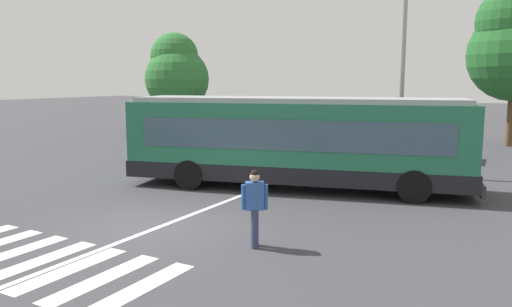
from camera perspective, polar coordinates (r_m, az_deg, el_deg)
name	(u,v)px	position (r m, az deg, el deg)	size (l,w,h in m)	color
ground_plane	(150,226)	(12.97, -11.99, -8.07)	(160.00, 160.00, 0.00)	#3D3D42
city_transit_bus	(296,142)	(16.84, 4.57, 1.36)	(11.70, 5.30, 3.06)	black
pedestrian_crossing_street	(255,204)	(10.90, -0.15, -5.75)	(0.51, 0.43, 1.72)	#333856
parked_car_champagne	(236,132)	(27.83, -2.26, 2.42)	(1.90, 4.51, 1.35)	black
parked_car_charcoal	(281,135)	(26.43, 2.82, 2.11)	(1.95, 4.54, 1.35)	black
parked_car_silver	(329,137)	(25.57, 8.26, 1.82)	(1.88, 4.50, 1.35)	black
parked_car_blue	(376,141)	(24.44, 13.50, 1.38)	(1.97, 4.55, 1.35)	black
parked_car_white	(441,143)	(24.46, 20.30, 1.10)	(2.05, 4.59, 1.35)	black
twin_arm_street_lamp	(405,8)	(20.05, 16.58, 15.55)	(3.83, 0.32, 10.45)	#939399
background_tree_left	(176,73)	(34.08, -9.06, 9.08)	(4.23, 4.23, 6.77)	brown
crosswalk_painted_stripes	(24,257)	(11.57, -24.89, -10.69)	(6.74, 2.64, 0.01)	silver
lane_center_line	(205,209)	(14.32, -5.87, -6.36)	(0.16, 24.00, 0.01)	silver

